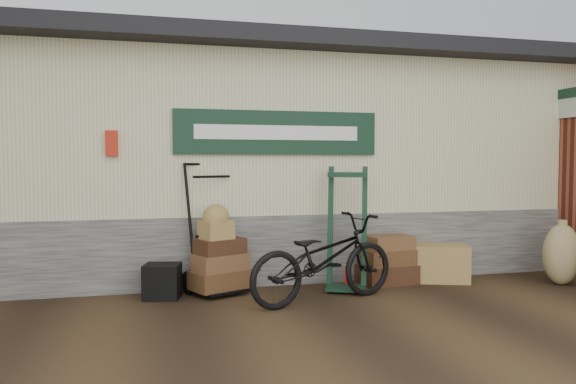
% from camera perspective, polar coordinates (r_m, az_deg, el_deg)
% --- Properties ---
extents(ground, '(80.00, 80.00, 0.00)m').
position_cam_1_polar(ground, '(6.43, 3.64, -11.17)').
color(ground, black).
rests_on(ground, ground).
extents(station_building, '(14.40, 4.10, 3.20)m').
position_cam_1_polar(station_building, '(8.88, -1.80, 3.26)').
color(station_building, '#4C4C47').
rests_on(station_building, ground).
extents(porter_trolley, '(0.98, 0.88, 1.61)m').
position_cam_1_polar(porter_trolley, '(6.87, -7.72, -3.47)').
color(porter_trolley, black).
rests_on(porter_trolley, ground).
extents(green_barrow, '(0.69, 0.65, 1.52)m').
position_cam_1_polar(green_barrow, '(6.98, 6.01, -3.71)').
color(green_barrow, black).
rests_on(green_barrow, ground).
extents(suitcase_stack, '(0.77, 0.54, 0.63)m').
position_cam_1_polar(suitcase_stack, '(7.46, 10.06, -6.75)').
color(suitcase_stack, '#332110').
rests_on(suitcase_stack, ground).
extents(wicker_hamper, '(0.87, 0.71, 0.49)m').
position_cam_1_polar(wicker_hamper, '(7.78, 15.05, -6.95)').
color(wicker_hamper, olive).
rests_on(wicker_hamper, ground).
extents(black_trunk, '(0.47, 0.43, 0.40)m').
position_cam_1_polar(black_trunk, '(6.73, -12.65, -8.84)').
color(black_trunk, black).
rests_on(black_trunk, ground).
extents(bicycle, '(1.18, 2.00, 1.10)m').
position_cam_1_polar(bicycle, '(6.35, 3.62, -6.29)').
color(bicycle, black).
rests_on(bicycle, ground).
extents(burlap_sack_left, '(0.50, 0.42, 0.79)m').
position_cam_1_polar(burlap_sack_left, '(8.08, 26.04, -5.71)').
color(burlap_sack_left, olive).
rests_on(burlap_sack_left, ground).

